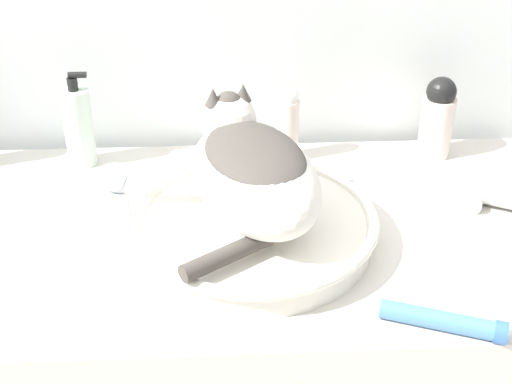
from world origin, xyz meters
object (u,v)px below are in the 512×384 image
object	(u,v)px
soap_pump_bottle	(79,126)
cream_tube	(445,321)
hair_dryer	(510,188)
deodorant_stick	(288,123)
faucet	(123,189)
cat	(253,168)
lotion_bottle_white	(438,117)

from	to	relation	value
soap_pump_bottle	cream_tube	world-z (taller)	soap_pump_bottle
soap_pump_bottle	hair_dryer	world-z (taller)	soap_pump_bottle
cream_tube	soap_pump_bottle	bearing A→B (deg)	138.84
deodorant_stick	faucet	bearing A→B (deg)	-143.39
cat	hair_dryer	bearing A→B (deg)	-98.44
lotion_bottle_white	hair_dryer	distance (m)	0.22
cat	lotion_bottle_white	size ratio (longest dim) A/B	2.15
faucet	deodorant_stick	world-z (taller)	deodorant_stick
cream_tube	hair_dryer	bearing A→B (deg)	57.36
soap_pump_bottle	hair_dryer	xyz separation A→B (m)	(0.79, -0.20, -0.04)
cat	cream_tube	xyz separation A→B (m)	(0.26, -0.24, -0.12)
cat	hair_dryer	world-z (taller)	cat
deodorant_stick	cream_tube	world-z (taller)	deodorant_stick
lotion_bottle_white	cream_tube	bearing A→B (deg)	-103.15
faucet	hair_dryer	xyz separation A→B (m)	(0.69, 0.03, -0.03)
soap_pump_bottle	lotion_bottle_white	world-z (taller)	soap_pump_bottle
cat	lotion_bottle_white	bearing A→B (deg)	-72.15
cat	faucet	distance (m)	0.23
faucet	soap_pump_bottle	distance (m)	0.25
hair_dryer	cream_tube	bearing A→B (deg)	-96.39
faucet	lotion_bottle_white	bearing A→B (deg)	36.48
cat	soap_pump_bottle	size ratio (longest dim) A/B	1.86
soap_pump_bottle	deodorant_stick	xyz separation A→B (m)	(0.41, -0.00, -0.00)
faucet	deodorant_stick	distance (m)	0.38
soap_pump_bottle	deodorant_stick	size ratio (longest dim) A/B	1.24
hair_dryer	lotion_bottle_white	bearing A→B (deg)	138.75
cream_tube	hair_dryer	distance (m)	0.38
lotion_bottle_white	deodorant_stick	world-z (taller)	lotion_bottle_white
soap_pump_bottle	hair_dryer	distance (m)	0.82
deodorant_stick	hair_dryer	distance (m)	0.43
lotion_bottle_white	faucet	bearing A→B (deg)	-159.58
lotion_bottle_white	cream_tube	size ratio (longest dim) A/B	0.95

